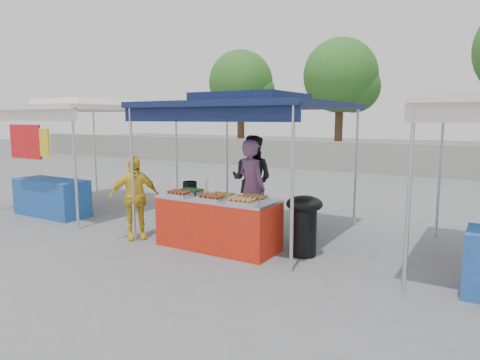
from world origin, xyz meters
The scene contains 22 objects.
ground_plane centered at (0.00, 0.00, 0.00)m, with size 80.00×80.00×0.00m, color #5F5F61.
back_wall centered at (0.00, 11.00, 0.60)m, with size 40.00×0.25×1.20m, color gray.
main_canopy centered at (0.00, 0.97, 2.37)m, with size 3.20×3.20×2.57m.
neighbor_stall_left centered at (-4.50, 0.57, 1.60)m, with size 3.20×3.20×2.57m.
tree_0 centered at (-7.28, 12.98, 3.76)m, with size 3.30×3.20×5.50m.
tree_1 centered at (-2.28, 13.29, 3.87)m, with size 3.38×3.30×5.67m.
vendor_table centered at (0.00, -0.10, 0.43)m, with size 2.00×0.80×0.85m.
food_tray_fl centered at (-0.63, -0.33, 0.88)m, with size 0.42×0.30×0.07m.
food_tray_fm centered at (0.04, -0.34, 0.88)m, with size 0.42×0.30×0.07m.
food_tray_fr centered at (0.61, -0.34, 0.88)m, with size 0.42×0.30×0.07m.
food_tray_bl centered at (-0.62, -0.01, 0.88)m, with size 0.42×0.30×0.07m.
food_tray_bm centered at (0.04, -0.02, 0.88)m, with size 0.42×0.30×0.07m.
food_tray_br centered at (0.64, -0.03, 0.88)m, with size 0.42×0.30×0.07m.
cooking_pot centered at (-0.86, 0.27, 0.92)m, with size 0.26×0.26×0.15m, color black.
skewer_cup centered at (-0.13, -0.23, 0.90)m, with size 0.09×0.09×0.11m, color silver.
wok_burner centered at (1.36, 0.27, 0.56)m, with size 0.57×0.57×0.95m.
crate_left centered at (-0.47, 0.56, 0.14)m, with size 0.47×0.33×0.28m, color #1537AB.
crate_right centered at (0.33, 0.41, 0.14)m, with size 0.46×0.32×0.28m, color #1537AB.
crate_stacked centered at (0.33, 0.41, 0.41)m, with size 0.45×0.31×0.27m, color #1537AB.
vendor_woman centered at (0.08, 0.88, 0.88)m, with size 0.64×0.42×1.76m, color #915C85.
helper_man centered at (-0.36, 1.66, 0.90)m, with size 0.87×0.68×1.80m, color black.
customer_person centered at (-1.57, -0.41, 0.74)m, with size 0.87×0.36×1.49m, color yellow.
Camera 1 is at (3.86, -5.77, 2.13)m, focal length 32.00 mm.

